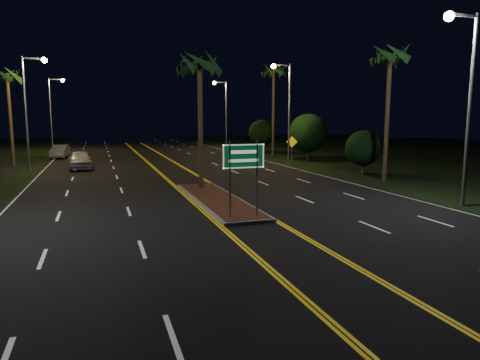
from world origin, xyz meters
name	(u,v)px	position (x,y,z in m)	size (l,w,h in m)	color
ground	(269,237)	(0.00, 0.00, 0.00)	(120.00, 120.00, 0.00)	black
grass_right	(430,155)	(30.00, 25.00, 0.00)	(40.00, 110.00, 0.01)	black
median_island	(217,200)	(0.00, 7.00, 0.08)	(2.25, 10.25, 0.17)	gray
highway_sign	(244,163)	(0.00, 2.80, 2.40)	(1.80, 0.08, 3.20)	gray
streetlight_left_mid	(30,100)	(-10.61, 24.00, 5.66)	(1.91, 0.44, 9.00)	gray
streetlight_left_far	(54,106)	(-10.61, 44.00, 5.66)	(1.91, 0.44, 9.00)	gray
streetlight_right_near	(465,88)	(10.61, 2.00, 5.66)	(1.91, 0.44, 9.00)	gray
streetlight_right_mid	(286,102)	(10.61, 22.00, 5.66)	(1.91, 0.44, 9.00)	gray
streetlight_right_far	(223,107)	(10.61, 42.00, 5.66)	(1.91, 0.44, 9.00)	gray
palm_median	(200,64)	(0.00, 10.50, 7.28)	(2.40, 2.40, 8.30)	#382819
palm_left_far	(7,76)	(-12.80, 28.00, 7.75)	(2.40, 2.40, 8.80)	#382819
palm_right_near	(390,56)	(12.50, 10.00, 8.21)	(2.40, 2.40, 9.30)	#382819
palm_right_far	(274,72)	(12.80, 30.00, 9.14)	(2.40, 2.40, 10.30)	#382819
shrub_near	(363,148)	(13.50, 14.00, 1.95)	(2.70, 2.70, 3.30)	#382819
shrub_mid	(308,133)	(14.00, 24.00, 2.73)	(3.78, 3.78, 4.62)	#382819
shrub_far	(262,133)	(13.80, 36.00, 2.34)	(3.24, 3.24, 3.96)	#382819
car_near	(80,158)	(-7.15, 23.97, 0.90)	(2.31, 5.38, 1.79)	#B4B5BA
car_far	(60,150)	(-9.50, 35.09, 0.79)	(2.02, 4.72, 1.57)	#9E9FA8
warning_sign	(292,146)	(11.72, 22.85, 1.63)	(0.98, 0.43, 2.50)	gray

